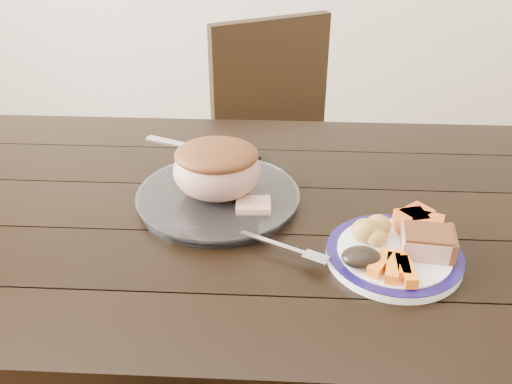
{
  "coord_description": "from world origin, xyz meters",
  "views": [
    {
      "loc": [
        0.08,
        -1.0,
        1.4
      ],
      "look_at": [
        0.08,
        -0.02,
        0.8
      ],
      "focal_mm": 40.0,
      "sensor_mm": 36.0,
      "label": 1
    }
  ],
  "objects_px": {
    "dining_table": "(219,243)",
    "chair_far": "(283,147)",
    "dinner_plate": "(394,256)",
    "carving_knife": "(223,152)",
    "roast_joint": "(217,171)",
    "fork": "(290,249)",
    "pork_slice": "(427,243)",
    "serving_platter": "(218,199)"
  },
  "relations": [
    {
      "from": "dining_table",
      "to": "chair_far",
      "type": "height_order",
      "value": "chair_far"
    },
    {
      "from": "dining_table",
      "to": "dinner_plate",
      "type": "height_order",
      "value": "dinner_plate"
    },
    {
      "from": "chair_far",
      "to": "carving_knife",
      "type": "xyz_separation_m",
      "value": [
        -0.17,
        -0.49,
        0.23
      ]
    },
    {
      "from": "roast_joint",
      "to": "fork",
      "type": "bearing_deg",
      "value": -53.47
    },
    {
      "from": "dinner_plate",
      "to": "chair_far",
      "type": "bearing_deg",
      "value": 100.2
    },
    {
      "from": "chair_far",
      "to": "pork_slice",
      "type": "distance_m",
      "value": 0.97
    },
    {
      "from": "fork",
      "to": "carving_knife",
      "type": "distance_m",
      "value": 0.44
    },
    {
      "from": "serving_platter",
      "to": "roast_joint",
      "type": "relative_size",
      "value": 1.83
    },
    {
      "from": "dinner_plate",
      "to": "roast_joint",
      "type": "height_order",
      "value": "roast_joint"
    },
    {
      "from": "roast_joint",
      "to": "dinner_plate",
      "type": "bearing_deg",
      "value": -30.48
    },
    {
      "from": "chair_far",
      "to": "dinner_plate",
      "type": "distance_m",
      "value": 0.95
    },
    {
      "from": "chair_far",
      "to": "dining_table",
      "type": "bearing_deg",
      "value": 53.04
    },
    {
      "from": "fork",
      "to": "dining_table",
      "type": "bearing_deg",
      "value": 159.54
    },
    {
      "from": "chair_far",
      "to": "pork_slice",
      "type": "relative_size",
      "value": 10.5
    },
    {
      "from": "serving_platter",
      "to": "roast_joint",
      "type": "xyz_separation_m",
      "value": [
        0.0,
        0.0,
        0.07
      ]
    },
    {
      "from": "fork",
      "to": "roast_joint",
      "type": "distance_m",
      "value": 0.25
    },
    {
      "from": "serving_platter",
      "to": "chair_far",
      "type": "bearing_deg",
      "value": 76.47
    },
    {
      "from": "serving_platter",
      "to": "roast_joint",
      "type": "bearing_deg",
      "value": 90.0
    },
    {
      "from": "serving_platter",
      "to": "fork",
      "type": "xyz_separation_m",
      "value": [
        0.14,
        -0.19,
        0.01
      ]
    },
    {
      "from": "pork_slice",
      "to": "carving_knife",
      "type": "distance_m",
      "value": 0.58
    },
    {
      "from": "roast_joint",
      "to": "carving_knife",
      "type": "relative_size",
      "value": 0.61
    },
    {
      "from": "fork",
      "to": "roast_joint",
      "type": "xyz_separation_m",
      "value": [
        -0.14,
        0.19,
        0.06
      ]
    },
    {
      "from": "chair_far",
      "to": "roast_joint",
      "type": "height_order",
      "value": "chair_far"
    },
    {
      "from": "dinner_plate",
      "to": "pork_slice",
      "type": "height_order",
      "value": "pork_slice"
    },
    {
      "from": "roast_joint",
      "to": "carving_knife",
      "type": "distance_m",
      "value": 0.23
    },
    {
      "from": "serving_platter",
      "to": "carving_knife",
      "type": "xyz_separation_m",
      "value": [
        -0.0,
        0.22,
        -0.0
      ]
    },
    {
      "from": "dining_table",
      "to": "fork",
      "type": "height_order",
      "value": "fork"
    },
    {
      "from": "chair_far",
      "to": "pork_slice",
      "type": "bearing_deg",
      "value": 79.61
    },
    {
      "from": "pork_slice",
      "to": "fork",
      "type": "bearing_deg",
      "value": 178.04
    },
    {
      "from": "roast_joint",
      "to": "chair_far",
      "type": "bearing_deg",
      "value": 76.47
    },
    {
      "from": "roast_joint",
      "to": "carving_knife",
      "type": "height_order",
      "value": "roast_joint"
    },
    {
      "from": "dining_table",
      "to": "carving_knife",
      "type": "bearing_deg",
      "value": 90.59
    },
    {
      "from": "chair_far",
      "to": "roast_joint",
      "type": "distance_m",
      "value": 0.79
    },
    {
      "from": "carving_knife",
      "to": "dinner_plate",
      "type": "bearing_deg",
      "value": -26.33
    },
    {
      "from": "pork_slice",
      "to": "carving_knife",
      "type": "height_order",
      "value": "pork_slice"
    },
    {
      "from": "carving_knife",
      "to": "roast_joint",
      "type": "bearing_deg",
      "value": -64.63
    },
    {
      "from": "roast_joint",
      "to": "dining_table",
      "type": "bearing_deg",
      "value": -88.69
    },
    {
      "from": "pork_slice",
      "to": "roast_joint",
      "type": "height_order",
      "value": "roast_joint"
    },
    {
      "from": "pork_slice",
      "to": "roast_joint",
      "type": "relative_size",
      "value": 0.48
    },
    {
      "from": "chair_far",
      "to": "roast_joint",
      "type": "relative_size",
      "value": 5.08
    },
    {
      "from": "carving_knife",
      "to": "dining_table",
      "type": "bearing_deg",
      "value": -64.56
    },
    {
      "from": "fork",
      "to": "dinner_plate",
      "type": "bearing_deg",
      "value": 28.58
    }
  ]
}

